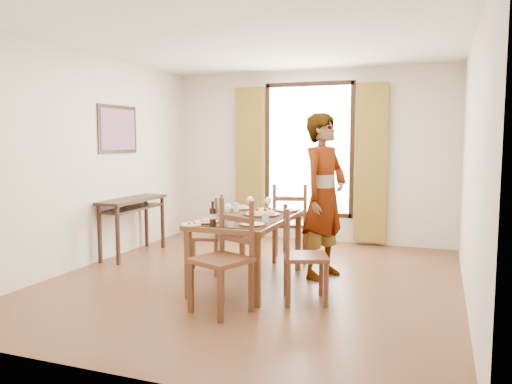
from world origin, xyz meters
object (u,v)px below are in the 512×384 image
(console_table, at_px, (133,207))
(dining_table, at_px, (249,223))
(man, at_px, (324,196))
(pasta_platter, at_px, (261,211))

(console_table, distance_m, dining_table, 2.13)
(dining_table, distance_m, man, 0.95)
(man, bearing_deg, pasta_platter, 145.06)
(man, bearing_deg, console_table, 106.93)
(dining_table, bearing_deg, pasta_platter, 48.84)
(console_table, relative_size, pasta_platter, 3.00)
(man, relative_size, pasta_platter, 4.79)
(console_table, distance_m, man, 2.75)
(console_table, height_order, man, man)
(man, xyz_separation_m, pasta_platter, (-0.62, -0.43, -0.15))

